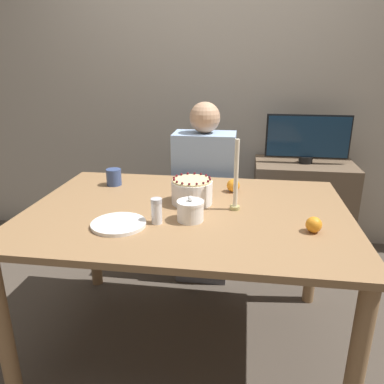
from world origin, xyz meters
TOP-DOWN VIEW (x-y plane):
  - ground_plane at (0.00, 0.00)m, footprint 12.00×12.00m
  - wall_behind at (0.00, 1.40)m, footprint 8.00×0.05m
  - dining_table at (0.00, 0.00)m, footprint 1.52×1.08m
  - cake at (0.01, 0.09)m, footprint 0.20×0.20m
  - sugar_bowl at (0.04, -0.13)m, footprint 0.12×0.12m
  - sugar_shaker at (-0.10, -0.18)m, footprint 0.05×0.05m
  - plate_stack at (-0.26, -0.23)m, footprint 0.24×0.24m
  - candle at (0.23, 0.03)m, footprint 0.05×0.05m
  - cup at (-0.47, 0.31)m, footprint 0.08×0.08m
  - orange_fruit_0 at (0.55, -0.17)m, footprint 0.07×0.07m
  - orange_fruit_1 at (0.21, 0.29)m, footprint 0.07×0.07m
  - person_man_blue_shirt at (-0.00, 0.74)m, footprint 0.40×0.34m
  - side_cabinet at (0.71, 1.13)m, footprint 0.72×0.45m
  - tv_monitor at (0.71, 1.13)m, footprint 0.60×0.10m

SIDE VIEW (x-z plane):
  - ground_plane at x=0.00m, z-range 0.00..0.00m
  - side_cabinet at x=0.71m, z-range 0.00..0.73m
  - person_man_blue_shirt at x=0.00m, z-range -0.08..1.12m
  - dining_table at x=0.00m, z-range 0.28..1.06m
  - plate_stack at x=-0.26m, z-range 0.77..0.79m
  - orange_fruit_0 at x=0.55m, z-range 0.77..0.84m
  - orange_fruit_1 at x=0.21m, z-range 0.77..0.84m
  - sugar_bowl at x=0.04m, z-range 0.76..0.88m
  - cup at x=-0.47m, z-range 0.77..0.87m
  - sugar_shaker at x=-0.10m, z-range 0.78..0.89m
  - cake at x=0.01m, z-range 0.77..0.90m
  - candle at x=0.23m, z-range 0.75..1.09m
  - tv_monitor at x=0.71m, z-range 0.74..1.10m
  - wall_behind at x=0.00m, z-range 0.00..2.60m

